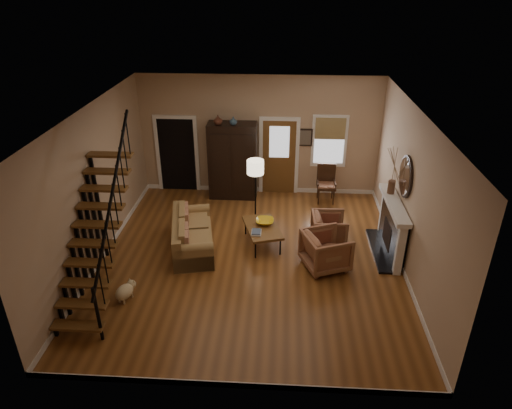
# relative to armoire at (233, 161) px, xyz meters

# --- Properties ---
(room) EXTENTS (7.00, 7.33, 3.30)m
(room) POSITION_rel_armoire_xyz_m (0.29, -1.39, 0.46)
(room) COLOR brown
(room) RESTS_ON ground
(staircase) EXTENTS (0.94, 2.80, 3.20)m
(staircase) POSITION_rel_armoire_xyz_m (-2.08, -4.45, 0.55)
(staircase) COLOR brown
(staircase) RESTS_ON ground
(fireplace) EXTENTS (0.33, 1.95, 2.30)m
(fireplace) POSITION_rel_armoire_xyz_m (3.83, -2.65, -0.31)
(fireplace) COLOR black
(fireplace) RESTS_ON ground
(armoire) EXTENTS (1.30, 0.60, 2.10)m
(armoire) POSITION_rel_armoire_xyz_m (0.00, 0.00, 0.00)
(armoire) COLOR black
(armoire) RESTS_ON ground
(vase_a) EXTENTS (0.24, 0.24, 0.25)m
(vase_a) POSITION_rel_armoire_xyz_m (-0.35, -0.10, 1.17)
(vase_a) COLOR #4C2619
(vase_a) RESTS_ON armoire
(vase_b) EXTENTS (0.20, 0.20, 0.21)m
(vase_b) POSITION_rel_armoire_xyz_m (0.05, -0.10, 1.16)
(vase_b) COLOR #334C60
(vase_b) RESTS_ON armoire
(sofa) EXTENTS (1.23, 2.11, 0.74)m
(sofa) POSITION_rel_armoire_xyz_m (-0.63, -2.77, -0.68)
(sofa) COLOR olive
(sofa) RESTS_ON ground
(coffee_table) EXTENTS (1.02, 1.36, 0.46)m
(coffee_table) POSITION_rel_armoire_xyz_m (0.93, -2.51, -0.82)
(coffee_table) COLOR brown
(coffee_table) RESTS_ON ground
(bowl) EXTENTS (0.41, 0.41, 0.10)m
(bowl) POSITION_rel_armoire_xyz_m (0.98, -2.36, -0.54)
(bowl) COLOR gold
(bowl) RESTS_ON coffee_table
(books) EXTENTS (0.22, 0.30, 0.06)m
(books) POSITION_rel_armoire_xyz_m (0.81, -2.81, -0.56)
(books) COLOR beige
(books) RESTS_ON coffee_table
(armchair_left) EXTENTS (1.16, 1.14, 0.82)m
(armchair_left) POSITION_rel_armoire_xyz_m (2.31, -3.34, -0.64)
(armchair_left) COLOR brown
(armchair_left) RESTS_ON ground
(armchair_right) EXTENTS (0.82, 0.80, 0.72)m
(armchair_right) POSITION_rel_armoire_xyz_m (2.47, -2.33, -0.69)
(armchair_right) COLOR brown
(armchair_right) RESTS_ON ground
(floor_lamp) EXTENTS (0.51, 0.51, 1.74)m
(floor_lamp) POSITION_rel_armoire_xyz_m (0.72, -1.67, -0.18)
(floor_lamp) COLOR black
(floor_lamp) RESTS_ON ground
(side_chair) EXTENTS (0.54, 0.54, 1.02)m
(side_chair) POSITION_rel_armoire_xyz_m (2.55, -0.20, -0.54)
(side_chair) COLOR #331D10
(side_chair) RESTS_ON ground
(dog) EXTENTS (0.43, 0.54, 0.34)m
(dog) POSITION_rel_armoire_xyz_m (-1.60, -4.69, -0.88)
(dog) COLOR beige
(dog) RESTS_ON ground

